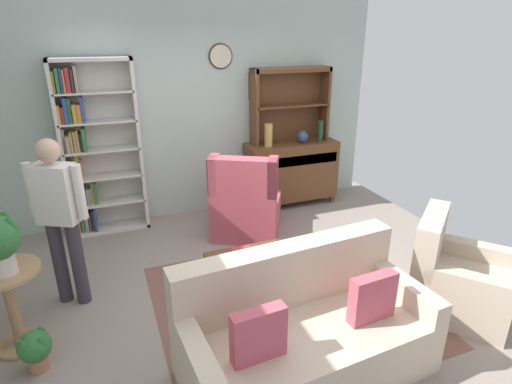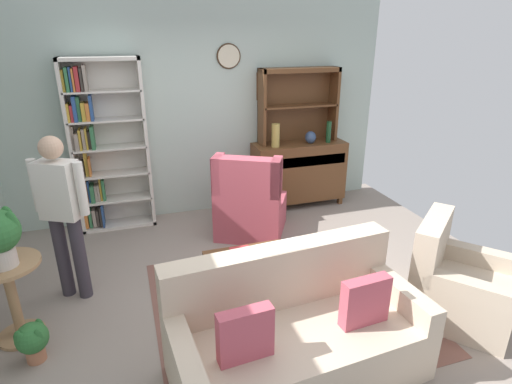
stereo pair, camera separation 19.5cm
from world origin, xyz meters
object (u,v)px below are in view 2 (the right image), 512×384
object	(u,v)px
plant_stand	(11,293)
coffee_table	(250,264)
potted_plant_small	(32,340)
book_stack	(241,252)
person_reading	(62,208)
bottle_wine	(329,132)
armchair_floral	(457,286)
vase_tall	(276,135)
vase_round	(311,137)
sideboard	(299,171)
sideboard_hutch	(298,95)
wingback_chair	(250,206)
bookshelf	(103,146)
couch_floral	(295,335)

from	to	relation	value
plant_stand	coffee_table	xyz separation A→B (m)	(1.97, -0.05, -0.08)
potted_plant_small	book_stack	size ratio (longest dim) A/B	1.71
person_reading	bottle_wine	bearing A→B (deg)	21.64
armchair_floral	book_stack	size ratio (longest dim) A/B	5.60
vase_tall	vase_round	xyz separation A→B (m)	(0.52, 0.01, -0.07)
armchair_floral	potted_plant_small	distance (m)	3.49
sideboard	armchair_floral	distance (m)	2.78
sideboard_hutch	wingback_chair	size ratio (longest dim) A/B	1.02
plant_stand	person_reading	world-z (taller)	person_reading
sideboard_hutch	sideboard	bearing A→B (deg)	-90.00
armchair_floral	wingback_chair	bearing A→B (deg)	121.54
bookshelf	armchair_floral	size ratio (longest dim) A/B	1.95
bottle_wine	armchair_floral	xyz separation A→B (m)	(-0.08, -2.66, -0.78)
armchair_floral	plant_stand	bearing A→B (deg)	166.43
couch_floral	book_stack	world-z (taller)	couch_floral
plant_stand	bottle_wine	bearing A→B (deg)	25.90
wingback_chair	sideboard	bearing A→B (deg)	36.84
bookshelf	sideboard	size ratio (longest dim) A/B	1.62
couch_floral	plant_stand	xyz separation A→B (m)	(-2.01, 1.03, 0.12)
bookshelf	bottle_wine	distance (m)	2.96
vase_tall	couch_floral	bearing A→B (deg)	-107.58
wingback_chair	coffee_table	distance (m)	1.28
bottle_wine	potted_plant_small	size ratio (longest dim) A/B	0.89
sideboard	potted_plant_small	bearing A→B (deg)	-144.80
couch_floral	book_stack	bearing A→B (deg)	95.86
bottle_wine	sideboard_hutch	bearing A→B (deg)	153.04
bookshelf	wingback_chair	xyz separation A→B (m)	(1.62, -0.79, -0.68)
couch_floral	wingback_chair	distance (m)	2.23
potted_plant_small	sideboard	bearing A→B (deg)	35.20
bookshelf	couch_floral	xyz separation A→B (m)	(1.28, -2.99, -0.75)
bookshelf	book_stack	xyz separation A→B (m)	(1.17, -1.95, -0.61)
potted_plant_small	coffee_table	bearing A→B (deg)	8.90
sideboard	sideboard_hutch	xyz separation A→B (m)	(0.00, 0.11, 1.05)
bookshelf	person_reading	size ratio (longest dim) A/B	1.35
vase_tall	bottle_wine	size ratio (longest dim) A/B	1.05
person_reading	book_stack	size ratio (longest dim) A/B	8.10
potted_plant_small	person_reading	bearing A→B (deg)	73.77
vase_round	bottle_wine	bearing A→B (deg)	-4.95
vase_round	potted_plant_small	size ratio (longest dim) A/B	0.52
bookshelf	sideboard_hutch	bearing A→B (deg)	0.57
sideboard	armchair_floral	bearing A→B (deg)	-83.53
vase_tall	sideboard_hutch	bearing A→B (deg)	25.89
sideboard_hutch	armchair_floral	bearing A→B (deg)	-83.78
bottle_wine	coffee_table	distance (m)	2.61
sideboard	wingback_chair	distance (m)	1.18
sideboard_hutch	vase_round	size ratio (longest dim) A/B	6.47
vase_tall	person_reading	bearing A→B (deg)	-152.37
plant_stand	coffee_table	size ratio (longest dim) A/B	0.87
wingback_chair	person_reading	bearing A→B (deg)	-160.64
sideboard_hutch	couch_floral	world-z (taller)	sideboard_hutch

